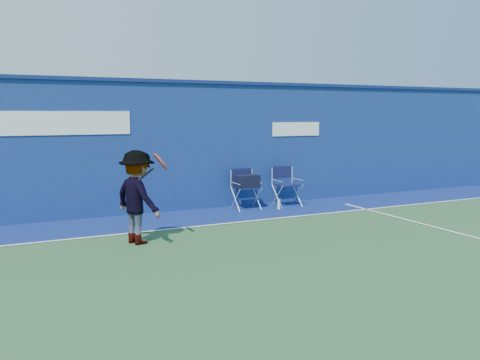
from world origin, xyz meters
name	(u,v)px	position (x,y,z in m)	size (l,w,h in m)	color
ground	(264,272)	(0.00, 0.00, 0.00)	(80.00, 80.00, 0.00)	#2B502C
stadium_wall	(160,146)	(0.00, 5.20, 1.55)	(24.00, 0.50, 3.08)	navy
out_of_bounds_strip	(176,219)	(0.00, 4.10, 0.00)	(24.00, 1.80, 0.01)	navy
court_lines	(246,260)	(0.00, 0.60, 0.01)	(24.00, 12.00, 0.01)	white
directors_chair_left	(246,192)	(1.92, 4.53, 0.41)	(0.58, 0.53, 0.97)	silver
directors_chair_right	(287,194)	(3.03, 4.47, 0.31)	(0.59, 0.52, 0.98)	silver
water_bottle	(279,204)	(2.63, 4.16, 0.12)	(0.07, 0.07, 0.25)	white
tennis_player	(138,197)	(-1.25, 2.43, 0.83)	(1.02, 1.23, 1.66)	#EA4738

